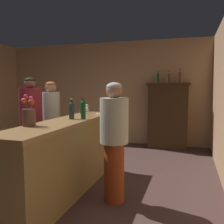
# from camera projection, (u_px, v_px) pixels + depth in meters

# --- Properties ---
(floor) EXTENTS (8.73, 8.73, 0.00)m
(floor) POSITION_uv_depth(u_px,v_px,m) (24.00, 189.00, 3.53)
(floor) COLOR #48312E
(floor) RESTS_ON ground
(wall_back) EXTENTS (5.57, 0.12, 2.62)m
(wall_back) POSITION_uv_depth(u_px,v_px,m) (103.00, 93.00, 6.64)
(wall_back) COLOR tan
(wall_back) RESTS_ON ground
(bar_counter) EXTENTS (0.52, 2.46, 1.01)m
(bar_counter) POSITION_uv_depth(u_px,v_px,m) (66.00, 157.00, 3.34)
(bar_counter) COLOR olive
(bar_counter) RESTS_ON ground
(display_cabinet) EXTENTS (0.99, 0.44, 1.56)m
(display_cabinet) POSITION_uv_depth(u_px,v_px,m) (168.00, 114.00, 5.87)
(display_cabinet) COLOR #312111
(display_cabinet) RESTS_ON ground
(wine_bottle_chardonnay) EXTENTS (0.07, 0.07, 0.29)m
(wine_bottle_chardonnay) POSITION_uv_depth(u_px,v_px,m) (71.00, 110.00, 3.43)
(wine_bottle_chardonnay) COLOR #1B2E30
(wine_bottle_chardonnay) RESTS_ON bar_counter
(wine_bottle_rose) EXTENTS (0.07, 0.07, 0.28)m
(wine_bottle_rose) POSITION_uv_depth(u_px,v_px,m) (82.00, 106.00, 4.14)
(wine_bottle_rose) COLOR #1B3824
(wine_bottle_rose) RESTS_ON bar_counter
(wine_bottle_malbec) EXTENTS (0.07, 0.07, 0.31)m
(wine_bottle_malbec) POSITION_uv_depth(u_px,v_px,m) (83.00, 109.00, 3.43)
(wine_bottle_malbec) COLOR #113A17
(wine_bottle_malbec) RESTS_ON bar_counter
(wine_glass_front) EXTENTS (0.08, 0.08, 0.14)m
(wine_glass_front) POSITION_uv_depth(u_px,v_px,m) (86.00, 110.00, 3.74)
(wine_glass_front) COLOR white
(wine_glass_front) RESTS_ON bar_counter
(wine_glass_mid) EXTENTS (0.07, 0.07, 0.15)m
(wine_glass_mid) POSITION_uv_depth(u_px,v_px,m) (87.00, 107.00, 4.31)
(wine_glass_mid) COLOR white
(wine_glass_mid) RESTS_ON bar_counter
(flower_arrangement) EXTENTS (0.17, 0.18, 0.36)m
(flower_arrangement) POSITION_uv_depth(u_px,v_px,m) (29.00, 115.00, 2.82)
(flower_arrangement) COLOR brown
(flower_arrangement) RESTS_ON bar_counter
(cheese_plate) EXTENTS (0.14, 0.14, 0.01)m
(cheese_plate) POSITION_uv_depth(u_px,v_px,m) (100.00, 114.00, 4.04)
(cheese_plate) COLOR white
(cheese_plate) RESTS_ON bar_counter
(display_bottle_left) EXTENTS (0.06, 0.06, 0.30)m
(display_bottle_left) POSITION_uv_depth(u_px,v_px,m) (158.00, 77.00, 5.86)
(display_bottle_left) COLOR #13361D
(display_bottle_left) RESTS_ON display_cabinet
(display_bottle_midleft) EXTENTS (0.06, 0.06, 0.32)m
(display_bottle_midleft) POSITION_uv_depth(u_px,v_px,m) (169.00, 77.00, 5.78)
(display_bottle_midleft) COLOR #4C2B13
(display_bottle_midleft) RESTS_ON display_cabinet
(display_bottle_center) EXTENTS (0.08, 0.08, 0.33)m
(display_bottle_center) POSITION_uv_depth(u_px,v_px,m) (180.00, 76.00, 5.71)
(display_bottle_center) COLOR #4E2916
(display_bottle_center) RESTS_ON display_cabinet
(patron_in_navy) EXTENTS (0.31, 0.31, 1.56)m
(patron_in_navy) POSITION_uv_depth(u_px,v_px,m) (52.00, 120.00, 4.46)
(patron_in_navy) COLOR #AFA190
(patron_in_navy) RESTS_ON ground
(patron_by_cabinet) EXTENTS (0.35, 0.35, 1.61)m
(patron_by_cabinet) POSITION_uv_depth(u_px,v_px,m) (31.00, 124.00, 3.84)
(patron_by_cabinet) COLOR #A0918A
(patron_by_cabinet) RESTS_ON ground
(bartender) EXTENTS (0.36, 0.36, 1.52)m
(bartender) POSITION_uv_depth(u_px,v_px,m) (114.00, 137.00, 3.08)
(bartender) COLOR maroon
(bartender) RESTS_ON ground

